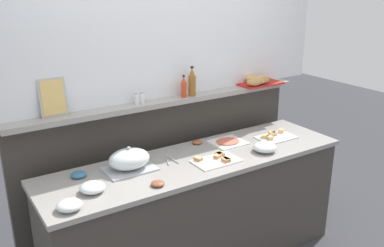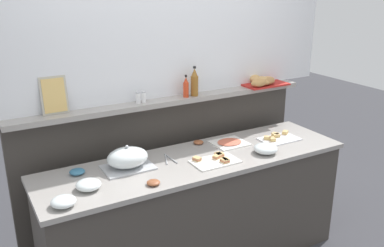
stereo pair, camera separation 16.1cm
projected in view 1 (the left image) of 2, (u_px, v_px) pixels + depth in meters
name	position (u px, v px, depth m)	size (l,w,h in m)	color
ground_plane	(161.00, 226.00, 3.82)	(12.00, 12.00, 0.00)	#38383D
buffet_counter	(197.00, 212.00, 3.20)	(2.31, 0.64, 0.88)	#3D3833
back_ledge_unit	(165.00, 164.00, 3.52)	(2.45, 0.22, 1.23)	#3D3833
upper_wall_panel	(160.00, 7.00, 3.13)	(3.05, 0.08, 1.37)	white
sandwich_platter_front	(217.00, 160.00, 3.00)	(0.33, 0.20, 0.04)	white
sandwich_platter_side	(275.00, 136.00, 3.45)	(0.31, 0.21, 0.04)	silver
cold_cuts_platter	(228.00, 142.00, 3.34)	(0.26, 0.23, 0.02)	white
serving_cloche	(129.00, 160.00, 2.85)	(0.34, 0.24, 0.17)	#B7BABF
glass_bowl_large	(93.00, 188.00, 2.56)	(0.16, 0.16, 0.06)	silver
glass_bowl_medium	(265.00, 147.00, 3.17)	(0.18, 0.18, 0.07)	silver
glass_bowl_small	(69.00, 205.00, 2.36)	(0.15, 0.15, 0.06)	silver
condiment_bowl_teal	(79.00, 174.00, 2.76)	(0.10, 0.10, 0.04)	teal
condiment_bowl_cream	(158.00, 183.00, 2.64)	(0.09, 0.09, 0.03)	brown
condiment_bowl_red	(197.00, 142.00, 3.32)	(0.08, 0.08, 0.03)	brown
serving_tongs	(169.00, 159.00, 3.03)	(0.08, 0.19, 0.01)	#B7BABF
vinegar_bottle_amber	(192.00, 83.00, 3.33)	(0.06, 0.06, 0.24)	#8E5B23
hot_sauce_bottle	(184.00, 88.00, 3.30)	(0.04, 0.04, 0.18)	red
salt_shaker	(137.00, 98.00, 3.12)	(0.03, 0.03, 0.09)	white
pepper_shaker	(142.00, 97.00, 3.15)	(0.03, 0.03, 0.09)	white
bread_basket	(257.00, 81.00, 3.69)	(0.40, 0.27, 0.08)	#B2231E
framed_picture	(53.00, 97.00, 2.82)	(0.18, 0.05, 0.26)	#B2AD9E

